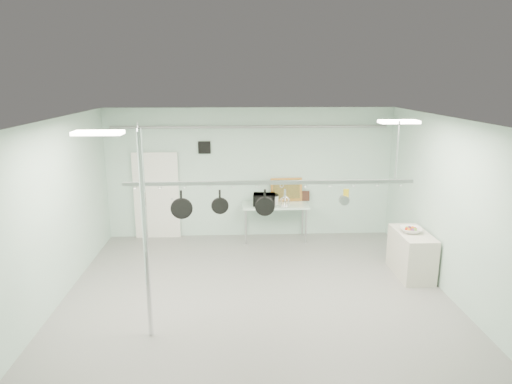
{
  "coord_description": "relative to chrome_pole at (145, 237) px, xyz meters",
  "views": [
    {
      "loc": [
        -0.38,
        -7.01,
        3.87
      ],
      "look_at": [
        0.01,
        1.0,
        1.87
      ],
      "focal_mm": 32.0,
      "sensor_mm": 36.0,
      "label": 1
    }
  ],
  "objects": [
    {
      "name": "floor",
      "position": [
        1.7,
        0.6,
        -1.6
      ],
      "size": [
        8.0,
        8.0,
        0.0
      ],
      "primitive_type": "plane",
      "color": "gray",
      "rests_on": "ground"
    },
    {
      "name": "ceiling",
      "position": [
        1.7,
        0.6,
        1.59
      ],
      "size": [
        7.0,
        8.0,
        0.02
      ],
      "primitive_type": "cube",
      "color": "silver",
      "rests_on": "back_wall"
    },
    {
      "name": "back_wall",
      "position": [
        1.7,
        4.59,
        0.0
      ],
      "size": [
        7.0,
        0.02,
        3.2
      ],
      "primitive_type": "cube",
      "color": "#B2D6C4",
      "rests_on": "floor"
    },
    {
      "name": "right_wall",
      "position": [
        5.19,
        0.6,
        0.0
      ],
      "size": [
        0.02,
        8.0,
        3.2
      ],
      "primitive_type": "cube",
      "color": "#B2D6C4",
      "rests_on": "floor"
    },
    {
      "name": "door",
      "position": [
        -0.6,
        4.54,
        -0.55
      ],
      "size": [
        1.1,
        0.1,
        2.2
      ],
      "primitive_type": "cube",
      "color": "silver",
      "rests_on": "floor"
    },
    {
      "name": "wall_vent",
      "position": [
        0.6,
        4.57,
        0.65
      ],
      "size": [
        0.3,
        0.04,
        0.3
      ],
      "primitive_type": "cube",
      "color": "black",
      "rests_on": "back_wall"
    },
    {
      "name": "conduit_pipe",
      "position": [
        1.7,
        4.5,
        1.15
      ],
      "size": [
        6.6,
        0.07,
        0.07
      ],
      "primitive_type": "cylinder",
      "rotation": [
        0.0,
        1.57,
        0.0
      ],
      "color": "gray",
      "rests_on": "back_wall"
    },
    {
      "name": "chrome_pole",
      "position": [
        0.0,
        0.0,
        0.0
      ],
      "size": [
        0.08,
        0.08,
        3.2
      ],
      "primitive_type": "cylinder",
      "color": "silver",
      "rests_on": "floor"
    },
    {
      "name": "prep_table",
      "position": [
        2.3,
        4.2,
        -0.77
      ],
      "size": [
        1.6,
        0.7,
        0.91
      ],
      "color": "silver",
      "rests_on": "floor"
    },
    {
      "name": "side_cabinet",
      "position": [
        4.85,
        2.0,
        -1.15
      ],
      "size": [
        0.6,
        1.2,
        0.9
      ],
      "primitive_type": "cube",
      "color": "beige",
      "rests_on": "floor"
    },
    {
      "name": "pot_rack",
      "position": [
        1.9,
        0.9,
        0.63
      ],
      "size": [
        4.8,
        0.06,
        1.0
      ],
      "color": "#B7B7BC",
      "rests_on": "ceiling"
    },
    {
      "name": "light_panel_left",
      "position": [
        -0.5,
        -0.2,
        1.56
      ],
      "size": [
        0.65,
        0.3,
        0.05
      ],
      "primitive_type": "cube",
      "color": "white",
      "rests_on": "ceiling"
    },
    {
      "name": "light_panel_right",
      "position": [
        4.1,
        1.2,
        1.56
      ],
      "size": [
        0.65,
        0.3,
        0.05
      ],
      "primitive_type": "cube",
      "color": "white",
      "rests_on": "ceiling"
    },
    {
      "name": "microwave",
      "position": [
        2.03,
        4.11,
        -0.55
      ],
      "size": [
        0.55,
        0.4,
        0.29
      ],
      "primitive_type": "imported",
      "rotation": [
        0.0,
        0.0,
        3.04
      ],
      "color": "black",
      "rests_on": "prep_table"
    },
    {
      "name": "coffee_canister",
      "position": [
        2.29,
        4.2,
        -0.59
      ],
      "size": [
        0.17,
        0.17,
        0.21
      ],
      "primitive_type": "cylinder",
      "rotation": [
        0.0,
        0.0,
        -0.05
      ],
      "color": "white",
      "rests_on": "prep_table"
    },
    {
      "name": "painting_large",
      "position": [
        2.6,
        4.5,
        -0.41
      ],
      "size": [
        0.79,
        0.17,
        0.58
      ],
      "primitive_type": "cube",
      "rotation": [
        -0.14,
        0.0,
        0.06
      ],
      "color": "#CF8137",
      "rests_on": "prep_table"
    },
    {
      "name": "painting_small",
      "position": [
        3.03,
        4.5,
        -0.57
      ],
      "size": [
        0.3,
        0.09,
        0.25
      ],
      "primitive_type": "cube",
      "rotation": [
        -0.17,
        0.0,
        -0.02
      ],
      "color": "#331A12",
      "rests_on": "prep_table"
    },
    {
      "name": "fruit_bowl",
      "position": [
        4.8,
        2.01,
        -0.65
      ],
      "size": [
        0.45,
        0.45,
        0.1
      ],
      "primitive_type": "imported",
      "rotation": [
        0.0,
        0.0,
        -0.1
      ],
      "color": "white",
      "rests_on": "side_cabinet"
    },
    {
      "name": "skillet_left",
      "position": [
        0.44,
        0.9,
        0.25
      ],
      "size": [
        0.36,
        0.09,
        0.47
      ],
      "primitive_type": null,
      "rotation": [
        0.0,
        0.0,
        0.08
      ],
      "color": "black",
      "rests_on": "pot_rack"
    },
    {
      "name": "skillet_mid",
      "position": [
        1.07,
        0.9,
        0.28
      ],
      "size": [
        0.29,
        0.07,
        0.41
      ],
      "primitive_type": null,
      "rotation": [
        0.0,
        0.0,
        0.02
      ],
      "color": "black",
      "rests_on": "pot_rack"
    },
    {
      "name": "skillet_right",
      "position": [
        1.82,
        0.9,
        0.27
      ],
      "size": [
        0.33,
        0.08,
        0.43
      ],
      "primitive_type": null,
      "rotation": [
        0.0,
        0.0,
        -0.06
      ],
      "color": "black",
      "rests_on": "pot_rack"
    },
    {
      "name": "whisk",
      "position": [
        2.16,
        0.9,
        0.32
      ],
      "size": [
        0.19,
        0.19,
        0.34
      ],
      "primitive_type": null,
      "rotation": [
        0.0,
        0.0,
        0.07
      ],
      "color": "silver",
      "rests_on": "pot_rack"
    },
    {
      "name": "grater",
      "position": [
        3.18,
        0.9,
        0.37
      ],
      "size": [
        0.09,
        0.04,
        0.22
      ],
      "primitive_type": null,
      "rotation": [
        0.0,
        0.0,
        -0.21
      ],
      "color": "gold",
      "rests_on": "pot_rack"
    },
    {
      "name": "saucepan",
      "position": [
        3.16,
        0.9,
        0.34
      ],
      "size": [
        0.18,
        0.12,
        0.29
      ],
      "primitive_type": null,
      "rotation": [
        0.0,
        0.0,
        -0.18
      ],
      "color": "#AAABAF",
      "rests_on": "pot_rack"
    },
    {
      "name": "fruit_cluster",
      "position": [
        4.8,
        2.01,
        -0.61
      ],
      "size": [
        0.24,
        0.24,
        0.09
      ],
      "primitive_type": null,
      "color": "#AA1F0F",
      "rests_on": "fruit_bowl"
    }
  ]
}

